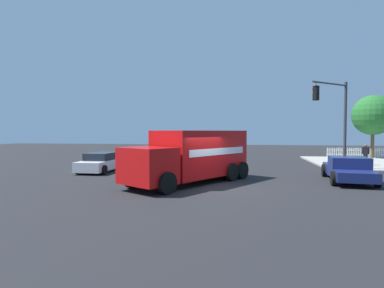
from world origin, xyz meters
The scene contains 8 objects.
ground_plane centered at (0.00, 0.00, 0.00)m, with size 100.00×100.00×0.00m, color black.
delivery_truck centered at (1.31, -1.13, 1.48)m, with size 6.25×7.87×2.84m.
traffic_light_primary centered at (-7.65, -7.38, 4.12)m, with size 2.85×2.44×6.12m.
pickup_navy centered at (-7.15, -2.91, 0.73)m, with size 2.66×5.37×1.38m.
sedan_white centered at (8.38, -4.87, 0.63)m, with size 2.08×4.32×1.31m.
pedestrian_near_corner centered at (-10.89, -10.91, 1.08)m, with size 0.52×0.27×1.65m.
picket_fence_run centered at (-13.27, -18.90, 0.62)m, with size 6.58×0.05×0.95m.
shade_tree_near centered at (-14.03, -18.02, 4.38)m, with size 3.94×3.94×6.22m.
Camera 1 is at (-1.36, 15.81, 2.81)m, focal length 29.69 mm.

